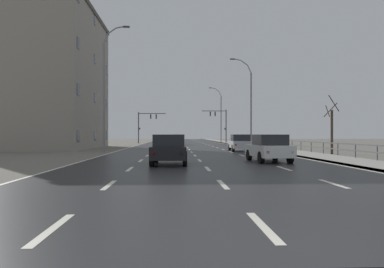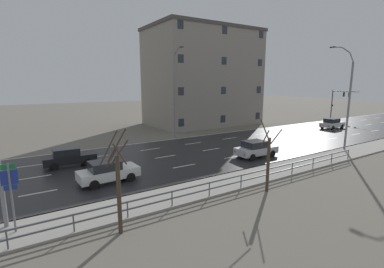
{
  "view_description": "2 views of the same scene",
  "coord_description": "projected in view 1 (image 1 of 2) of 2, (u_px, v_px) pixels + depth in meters",
  "views": [
    {
      "loc": [
        -1.49,
        -4.35,
        1.58
      ],
      "look_at": [
        0.92,
        48.42,
        1.63
      ],
      "focal_mm": 35.59,
      "sensor_mm": 36.0,
      "label": 1
    },
    {
      "loc": [
        22.77,
        12.13,
        6.94
      ],
      "look_at": [
        0.0,
        26.59,
        1.91
      ],
      "focal_mm": 25.98,
      "sensor_mm": 36.0,
      "label": 2
    }
  ],
  "objects": [
    {
      "name": "traffic_signal_right",
      "position": [
        220.0,
        120.0,
        69.37
      ],
      "size": [
        4.56,
        0.36,
        6.11
      ],
      "color": "#38383A",
      "rests_on": "ground"
    },
    {
      "name": "car_far_right",
      "position": [
        240.0,
        143.0,
        35.37
      ],
      "size": [
        1.9,
        4.14,
        1.57
      ],
      "rotation": [
        0.0,
        0.0,
        -0.02
      ],
      "color": "#B7B7BC",
      "rests_on": "ground"
    },
    {
      "name": "street_lamp_distant",
      "position": [
        220.0,
        116.0,
        74.48
      ],
      "size": [
        2.51,
        0.24,
        10.79
      ],
      "color": "slate",
      "rests_on": "ground"
    },
    {
      "name": "car_mid_centre",
      "position": [
        178.0,
        140.0,
        56.76
      ],
      "size": [
        1.89,
        4.13,
        1.57
      ],
      "rotation": [
        0.0,
        0.0,
        0.02
      ],
      "color": "silver",
      "rests_on": "ground"
    },
    {
      "name": "guardrail",
      "position": [
        338.0,
        147.0,
        26.42
      ],
      "size": [
        0.07,
        30.98,
        1.0
      ],
      "color": "#515459",
      "rests_on": "ground"
    },
    {
      "name": "traffic_signal_left",
      "position": [
        146.0,
        122.0,
        67.41
      ],
      "size": [
        4.9,
        0.36,
        5.54
      ],
      "color": "#38383A",
      "rests_on": "ground"
    },
    {
      "name": "car_near_left",
      "position": [
        269.0,
        148.0,
        21.69
      ],
      "size": [
        2.02,
        4.19,
        1.57
      ],
      "rotation": [
        0.0,
        0.0,
        0.06
      ],
      "color": "silver",
      "rests_on": "ground"
    },
    {
      "name": "bare_tree_mid",
      "position": [
        332.0,
        129.0,
        30.23
      ],
      "size": [
        1.08,
        1.1,
        4.68
      ],
      "color": "#423328",
      "rests_on": "ground"
    },
    {
      "name": "street_lamp_left_bank",
      "position": [
        105.0,
        90.0,
        32.82
      ],
      "size": [
        2.3,
        0.24,
        11.01
      ],
      "color": "slate",
      "rests_on": "ground"
    },
    {
      "name": "car_far_left",
      "position": [
        169.0,
        149.0,
        19.79
      ],
      "size": [
        1.94,
        4.15,
        1.57
      ],
      "rotation": [
        0.0,
        0.0,
        -0.03
      ],
      "color": "black",
      "rests_on": "ground"
    },
    {
      "name": "sidewalk_right",
      "position": [
        233.0,
        143.0,
        64.73
      ],
      "size": [
        3.0,
        120.0,
        0.12
      ],
      "color": "gray",
      "rests_on": "ground"
    },
    {
      "name": "brick_building",
      "position": [
        44.0,
        79.0,
        42.52
      ],
      "size": [
        11.55,
        17.61,
        15.52
      ],
      "color": "gray",
      "rests_on": "ground"
    },
    {
      "name": "ground_plane",
      "position": [
        185.0,
        146.0,
        52.36
      ],
      "size": [
        160.0,
        160.0,
        0.12
      ],
      "color": "#666056"
    },
    {
      "name": "road_asphalt_strip",
      "position": [
        183.0,
        144.0,
        64.34
      ],
      "size": [
        14.0,
        120.0,
        0.03
      ],
      "color": "#232326",
      "rests_on": "ground"
    },
    {
      "name": "street_lamp_midground",
      "position": [
        250.0,
        104.0,
        45.21
      ],
      "size": [
        2.62,
        0.24,
        10.63
      ],
      "color": "slate",
      "rests_on": "ground"
    }
  ]
}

